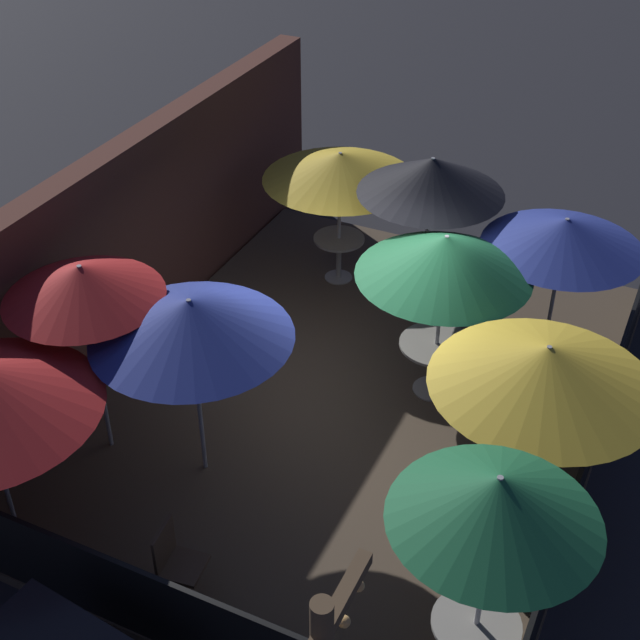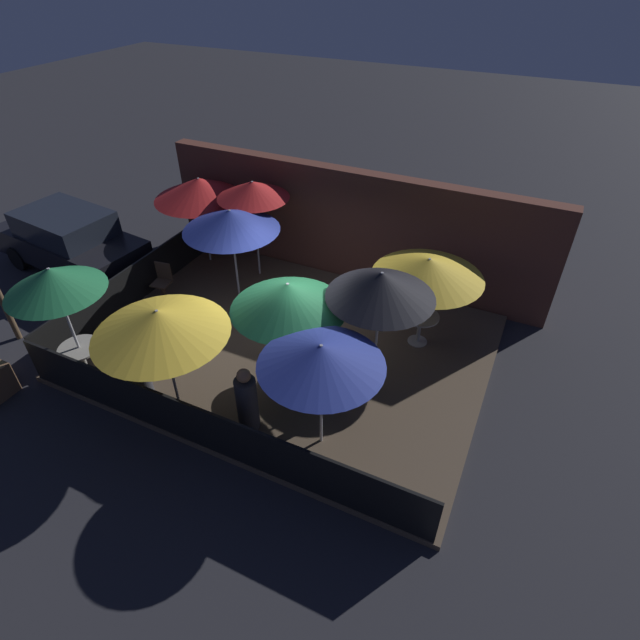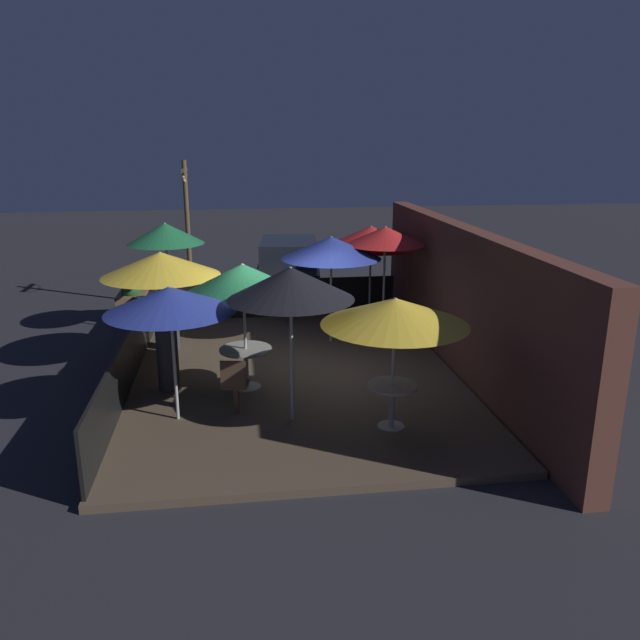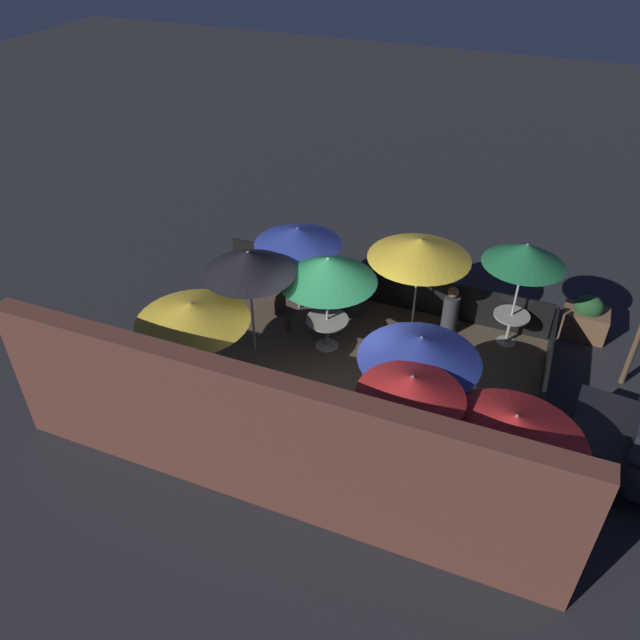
# 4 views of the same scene
# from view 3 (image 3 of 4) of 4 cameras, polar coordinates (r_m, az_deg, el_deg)

# --- Properties ---
(ground_plane) EXTENTS (60.00, 60.00, 0.00)m
(ground_plane) POSITION_cam_3_polar(r_m,az_deg,el_deg) (11.92, -2.38, -5.47)
(ground_plane) COLOR #26262B
(patio_deck) EXTENTS (8.14, 6.05, 0.12)m
(patio_deck) POSITION_cam_3_polar(r_m,az_deg,el_deg) (11.89, -2.39, -5.20)
(patio_deck) COLOR brown
(patio_deck) RESTS_ON ground_plane
(building_wall) EXTENTS (9.74, 0.36, 2.83)m
(building_wall) POSITION_cam_3_polar(r_m,az_deg,el_deg) (12.19, 12.95, 1.64)
(building_wall) COLOR brown
(building_wall) RESTS_ON ground_plane
(fence_front) EXTENTS (7.94, 0.05, 0.95)m
(fence_front) POSITION_cam_3_polar(r_m,az_deg,el_deg) (11.83, -16.96, -3.29)
(fence_front) COLOR black
(fence_front) RESTS_ON patio_deck
(fence_side_left) EXTENTS (0.05, 5.85, 0.95)m
(fence_side_left) POSITION_cam_3_polar(r_m,az_deg,el_deg) (15.55, -3.84, 2.04)
(fence_side_left) COLOR black
(fence_side_left) RESTS_ON patio_deck
(patio_umbrella_0) EXTENTS (2.08, 2.08, 2.25)m
(patio_umbrella_0) POSITION_cam_3_polar(r_m,az_deg,el_deg) (10.72, -7.05, 3.73)
(patio_umbrella_0) COLOR #B2B2B7
(patio_umbrella_0) RESTS_ON patio_deck
(patio_umbrella_1) EXTENTS (1.71, 1.71, 2.50)m
(patio_umbrella_1) POSITION_cam_3_polar(r_m,az_deg,el_deg) (14.37, -13.96, 7.68)
(patio_umbrella_1) COLOR #B2B2B7
(patio_umbrella_1) RESTS_ON patio_deck
(patio_umbrella_2) EXTENTS (2.20, 2.20, 2.05)m
(patio_umbrella_2) POSITION_cam_3_polar(r_m,az_deg,el_deg) (9.20, 6.87, 0.77)
(patio_umbrella_2) COLOR #B2B2B7
(patio_umbrella_2) RESTS_ON patio_deck
(patio_umbrella_3) EXTENTS (2.26, 2.26, 2.22)m
(patio_umbrella_3) POSITION_cam_3_polar(r_m,az_deg,el_deg) (12.30, -14.38, 4.97)
(patio_umbrella_3) COLOR #B2B2B7
(patio_umbrella_3) RESTS_ON patio_deck
(patio_umbrella_4) EXTENTS (1.71, 1.71, 2.48)m
(patio_umbrella_4) POSITION_cam_3_polar(r_m,az_deg,el_deg) (13.58, 5.99, 7.66)
(patio_umbrella_4) COLOR #B2B2B7
(patio_umbrella_4) RESTS_ON patio_deck
(patio_umbrella_5) EXTENTS (2.13, 2.13, 2.31)m
(patio_umbrella_5) POSITION_cam_3_polar(r_m,az_deg,el_deg) (13.23, 1.03, 6.63)
(patio_umbrella_5) COLOR #B2B2B7
(patio_umbrella_5) RESTS_ON patio_deck
(patio_umbrella_6) EXTENTS (1.92, 1.92, 2.47)m
(patio_umbrella_6) POSITION_cam_3_polar(r_m,az_deg,el_deg) (9.30, -2.70, 3.36)
(patio_umbrella_6) COLOR #B2B2B7
(patio_umbrella_6) RESTS_ON patio_deck
(patio_umbrella_7) EXTENTS (2.29, 2.29, 2.28)m
(patio_umbrella_7) POSITION_cam_3_polar(r_m,az_deg,el_deg) (15.14, 4.68, 7.59)
(patio_umbrella_7) COLOR #B2B2B7
(patio_umbrella_7) RESTS_ON patio_deck
(patio_umbrella_8) EXTENTS (1.98, 1.98, 2.16)m
(patio_umbrella_8) POSITION_cam_3_polar(r_m,az_deg,el_deg) (9.65, -13.56, 1.82)
(patio_umbrella_8) COLOR #B2B2B7
(patio_umbrella_8) RESTS_ON patio_deck
(dining_table_0) EXTENTS (0.92, 0.92, 0.74)m
(dining_table_0) POSITION_cam_3_polar(r_m,az_deg,el_deg) (11.10, -6.80, -3.32)
(dining_table_0) COLOR #9E998E
(dining_table_0) RESTS_ON patio_deck
(dining_table_1) EXTENTS (0.78, 0.78, 0.75)m
(dining_table_1) POSITION_cam_3_polar(r_m,az_deg,el_deg) (14.70, -13.52, 1.23)
(dining_table_1) COLOR #9E998E
(dining_table_1) RESTS_ON patio_deck
(dining_table_2) EXTENTS (0.76, 0.76, 0.70)m
(dining_table_2) POSITION_cam_3_polar(r_m,az_deg,el_deg) (9.63, 6.61, -6.72)
(dining_table_2) COLOR #9E998E
(dining_table_2) RESTS_ON patio_deck
(patio_chair_0) EXTENTS (0.47, 0.47, 0.96)m
(patio_chair_0) POSITION_cam_3_polar(r_m,az_deg,el_deg) (10.09, -7.79, -5.79)
(patio_chair_0) COLOR #4C3828
(patio_chair_0) RESTS_ON patio_deck
(patio_chair_1) EXTENTS (0.45, 0.45, 0.92)m
(patio_chair_1) POSITION_cam_3_polar(r_m,az_deg,el_deg) (15.06, -2.65, 1.68)
(patio_chair_1) COLOR #4C3828
(patio_chair_1) RESTS_ON patio_deck
(patron_0) EXTENTS (0.50, 0.50, 1.20)m
(patron_0) POSITION_cam_3_polar(r_m,az_deg,el_deg) (13.45, -13.52, -0.36)
(patron_0) COLOR #333338
(patron_0) RESTS_ON patio_deck
(patron_1) EXTENTS (0.38, 0.38, 1.35)m
(patron_1) POSITION_cam_3_polar(r_m,az_deg,el_deg) (11.29, -13.76, -3.26)
(patron_1) COLOR #333338
(patron_1) RESTS_ON patio_deck
(planter_box) EXTENTS (0.98, 0.69, 1.07)m
(planter_box) POSITION_cam_3_polar(r_m,az_deg,el_deg) (16.39, -16.77, 1.64)
(planter_box) COLOR brown
(planter_box) RESTS_ON ground_plane
(light_post) EXTENTS (1.10, 0.12, 3.88)m
(light_post) POSITION_cam_3_polar(r_m,az_deg,el_deg) (16.78, -12.00, 8.26)
(light_post) COLOR brown
(light_post) RESTS_ON ground_plane
(parked_car_0) EXTENTS (4.33, 2.16, 1.62)m
(parked_car_0) POSITION_cam_3_polar(r_m,az_deg,el_deg) (18.07, -2.85, 4.88)
(parked_car_0) COLOR black
(parked_car_0) RESTS_ON ground_plane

